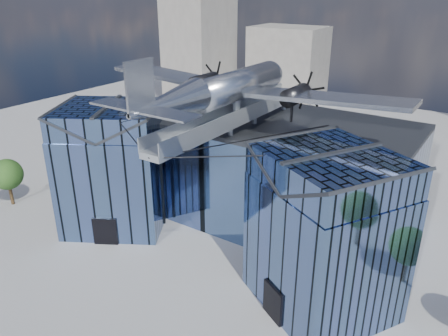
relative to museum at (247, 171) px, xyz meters
The scene contains 5 objects.
ground_plane 8.03m from the museum, 90.00° to the right, with size 120.00×120.00×0.00m, color gray.
museum is the anchor object (origin of this frame).
bg_towers 44.92m from the museum, 88.14° to the left, with size 77.00×24.50×26.00m.
tree_plaza_w 25.18m from the museum, 155.19° to the right, with size 3.32×3.32×5.09m.
tree_side_w 26.16m from the museum, behind, with size 4.08×4.08×4.85m.
Camera 1 is at (19.19, -26.62, 21.83)m, focal length 35.00 mm.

